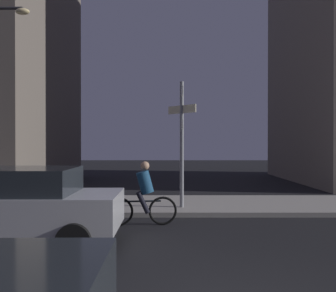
{
  "coord_description": "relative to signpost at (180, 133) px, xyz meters",
  "views": [
    {
      "loc": [
        -0.53,
        -4.19,
        2.06
      ],
      "look_at": [
        -0.47,
        7.13,
        1.98
      ],
      "focal_mm": 38.52,
      "sensor_mm": 36.0,
      "label": 1
    }
  ],
  "objects": [
    {
      "name": "car_far_trailing",
      "position": [
        -3.43,
        -3.56,
        -1.55
      ],
      "size": [
        4.2,
        2.04,
        1.56
      ],
      "color": "#B7B7BC",
      "rests_on": "ground_plane"
    },
    {
      "name": "signpost",
      "position": [
        0.0,
        0.0,
        0.0
      ],
      "size": [
        0.81,
        1.27,
        3.78
      ],
      "color": "gray",
      "rests_on": "sidewalk_kerb"
    },
    {
      "name": "cyclist",
      "position": [
        -1.04,
        -1.83,
        -1.63
      ],
      "size": [
        1.81,
        0.37,
        1.61
      ],
      "color": "black",
      "rests_on": "ground_plane"
    },
    {
      "name": "sidewalk_kerb",
      "position": [
        0.11,
        0.79,
        -2.3
      ],
      "size": [
        40.0,
        3.34,
        0.14
      ],
      "primitive_type": "cube",
      "color": "#9E9991",
      "rests_on": "ground_plane"
    }
  ]
}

